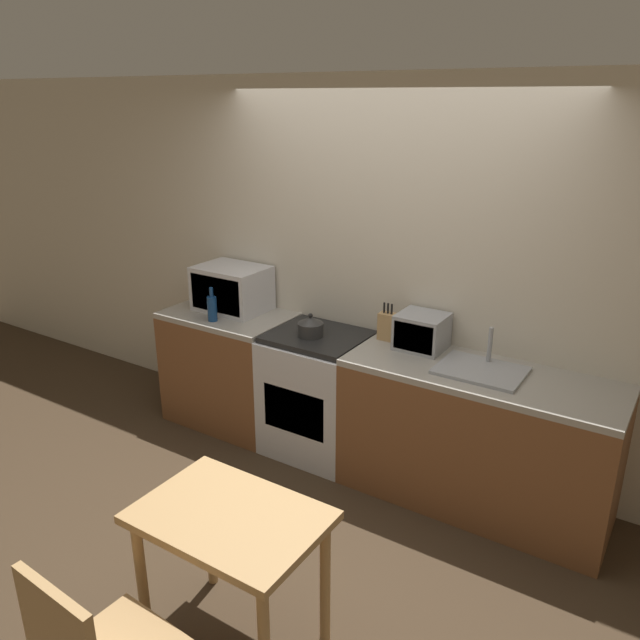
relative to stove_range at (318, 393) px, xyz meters
name	(u,v)px	position (x,y,z in m)	size (l,w,h in m)	color
ground_plane	(287,530)	(0.35, -0.88, -0.45)	(16.00, 16.00, 0.00)	#3D2D1E
wall_back	(388,275)	(0.35, 0.34, 0.85)	(10.00, 0.06, 2.60)	beige
counter_left_run	(231,367)	(-0.82, 0.00, 0.00)	(0.96, 0.62, 0.90)	brown
counter_right_run	(475,438)	(1.17, 0.00, 0.00)	(1.65, 0.62, 0.90)	brown
stove_range	(318,393)	(0.00, 0.00, 0.00)	(0.68, 0.62, 0.90)	silver
kettle	(311,326)	(-0.03, -0.05, 0.52)	(0.18, 0.18, 0.16)	#2D2D2D
microwave	(232,288)	(-0.84, 0.09, 0.62)	(0.53, 0.39, 0.34)	silver
bottle	(212,308)	(-0.80, -0.19, 0.55)	(0.07, 0.07, 0.25)	navy
knife_block	(387,326)	(0.44, 0.17, 0.55)	(0.11, 0.08, 0.26)	tan
toaster_oven	(422,332)	(0.70, 0.15, 0.57)	(0.30, 0.28, 0.23)	#999BA0
sink_basin	(481,369)	(1.16, 0.01, 0.47)	(0.50, 0.39, 0.24)	#999BA0
dining_table	(231,535)	(0.61, -1.66, 0.16)	(0.83, 0.58, 0.72)	tan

